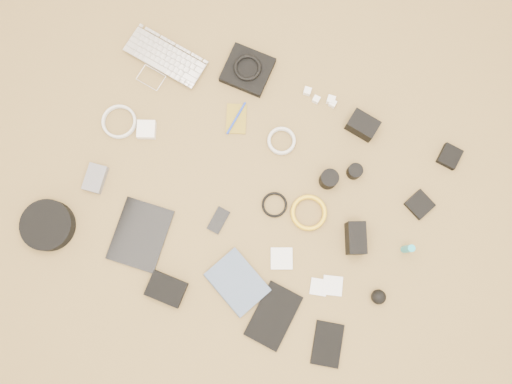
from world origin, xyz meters
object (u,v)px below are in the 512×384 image
at_px(tablet, 140,235).
at_px(phone, 218,220).
at_px(laptop, 160,67).
at_px(dslr_camera, 363,125).
at_px(paperback, 221,296).
at_px(headphone_case, 48,225).

xyz_separation_m(tablet, phone, (0.25, 0.17, -0.00)).
height_order(laptop, dslr_camera, dslr_camera).
distance_m(laptop, paperback, 0.94).
height_order(dslr_camera, phone, dslr_camera).
height_order(tablet, paperback, paperback).
bearing_deg(laptop, paperback, -43.59).
height_order(phone, paperback, paperback).
bearing_deg(headphone_case, laptop, 82.08).
bearing_deg(dslr_camera, laptop, -165.54).
bearing_deg(tablet, phone, 28.02).
distance_m(tablet, paperback, 0.39).
relative_size(headphone_case, paperback, 0.93).
relative_size(dslr_camera, phone, 1.15).
distance_m(dslr_camera, phone, 0.67).
distance_m(tablet, headphone_case, 0.35).
bearing_deg(dslr_camera, paperback, -98.01).
distance_m(headphone_case, paperback, 0.71).
bearing_deg(tablet, headphone_case, -168.10).
bearing_deg(phone, laptop, 139.69).
relative_size(laptop, dslr_camera, 2.92).
xyz_separation_m(phone, paperback, (0.13, -0.26, 0.01)).
height_order(laptop, paperback, laptop).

